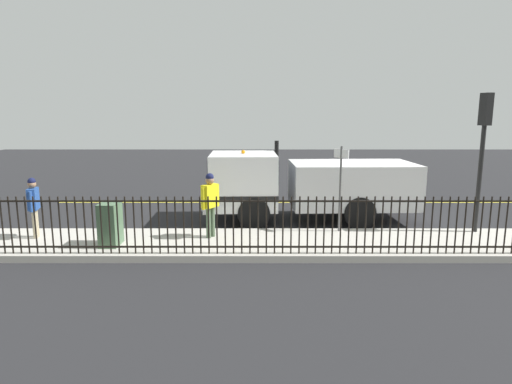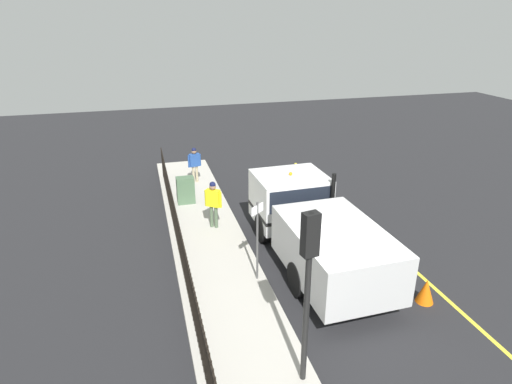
% 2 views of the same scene
% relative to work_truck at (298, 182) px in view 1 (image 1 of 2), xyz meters
% --- Properties ---
extents(ground_plane, '(55.45, 55.45, 0.00)m').
position_rel_work_truck_xyz_m(ground_plane, '(-0.17, 2.34, -1.25)').
color(ground_plane, '#232326').
rests_on(ground_plane, ground).
extents(sidewalk_slab, '(2.45, 25.20, 0.17)m').
position_rel_work_truck_xyz_m(sidewalk_slab, '(2.91, 2.34, -1.16)').
color(sidewalk_slab, '#B7B2A8').
rests_on(sidewalk_slab, ground).
extents(lane_marking, '(0.12, 22.68, 0.01)m').
position_rel_work_truck_xyz_m(lane_marking, '(-2.81, 2.34, -1.24)').
color(lane_marking, yellow).
rests_on(lane_marking, ground).
extents(work_truck, '(2.54, 6.66, 2.49)m').
position_rel_work_truck_xyz_m(work_truck, '(0.00, 0.00, 0.00)').
color(work_truck, white).
rests_on(work_truck, ground).
extents(worker_standing, '(0.54, 0.45, 1.71)m').
position_rel_work_truck_xyz_m(worker_standing, '(2.57, -2.55, -0.03)').
color(worker_standing, yellow).
rests_on(worker_standing, sidewalk_slab).
extents(pedestrian_distant, '(0.59, 0.30, 1.60)m').
position_rel_work_truck_xyz_m(pedestrian_distant, '(2.60, -7.16, -0.10)').
color(pedestrian_distant, '#264C99').
rests_on(pedestrian_distant, sidewalk_slab).
extents(iron_fence, '(0.04, 21.46, 1.36)m').
position_rel_work_truck_xyz_m(iron_fence, '(3.94, 2.34, -0.39)').
color(iron_fence, black).
rests_on(iron_fence, sidewalk_slab).
extents(traffic_light_near, '(0.33, 0.26, 3.77)m').
position_rel_work_truck_xyz_m(traffic_light_near, '(2.00, 4.74, 1.61)').
color(traffic_light_near, black).
rests_on(traffic_light_near, sidewalk_slab).
extents(utility_cabinet, '(0.69, 0.44, 1.07)m').
position_rel_work_truck_xyz_m(utility_cabinet, '(3.27, -4.95, -0.54)').
color(utility_cabinet, '#4C6B4C').
rests_on(utility_cabinet, sidewalk_slab).
extents(traffic_cone, '(0.48, 0.48, 0.68)m').
position_rel_work_truck_xyz_m(traffic_cone, '(-2.15, 2.96, -0.91)').
color(traffic_cone, orange).
rests_on(traffic_cone, ground).
extents(street_sign, '(0.41, 0.34, 2.36)m').
position_rel_work_truck_xyz_m(street_sign, '(1.95, 0.97, 0.40)').
color(street_sign, '#4C4C4C').
rests_on(street_sign, sidewalk_slab).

